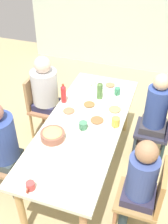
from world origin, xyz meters
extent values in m
plane|color=tan|center=(0.00, 0.00, 0.00)|extent=(6.79, 6.79, 0.00)
cube|color=silver|center=(-2.89, 0.00, 1.30)|extent=(0.12, 4.06, 2.60)
cube|color=silver|center=(0.00, 0.00, 0.75)|extent=(2.07, 0.82, 0.04)
cylinder|color=tan|center=(-0.93, -0.31, 0.37)|extent=(0.07, 0.07, 0.73)
cylinder|color=tan|center=(0.93, -0.31, 0.37)|extent=(0.07, 0.07, 0.73)
cylinder|color=tan|center=(-0.93, 0.31, 0.37)|extent=(0.07, 0.07, 0.73)
cube|color=#B37956|center=(-0.52, -0.71, 0.44)|extent=(0.40, 0.40, 0.04)
cylinder|color=tan|center=(-0.69, -0.88, 0.21)|extent=(0.04, 0.04, 0.43)
cylinder|color=#A6804C|center=(-0.35, -0.88, 0.21)|extent=(0.04, 0.04, 0.43)
cylinder|color=tan|center=(-0.69, -0.54, 0.21)|extent=(0.04, 0.04, 0.43)
cylinder|color=#A87B5A|center=(-0.35, -0.54, 0.21)|extent=(0.04, 0.04, 0.43)
cube|color=tan|center=(-0.52, -0.89, 0.68)|extent=(0.38, 0.04, 0.45)
cylinder|color=#2F324D|center=(-0.60, -0.61, 0.23)|extent=(0.09, 0.09, 0.45)
cylinder|color=#292E48|center=(-0.44, -0.61, 0.23)|extent=(0.09, 0.09, 0.45)
cube|color=#2B2B4E|center=(-0.52, -0.71, 0.50)|extent=(0.30, 0.30, 0.10)
cylinder|color=silver|center=(-0.52, -0.71, 0.78)|extent=(0.34, 0.34, 0.45)
sphere|color=beige|center=(-0.52, -0.71, 1.10)|extent=(0.21, 0.21, 0.21)
cube|color=#A88551|center=(0.52, 0.71, 0.44)|extent=(0.40, 0.40, 0.04)
cylinder|color=#B6774A|center=(0.35, 0.88, 0.21)|extent=(0.04, 0.04, 0.43)
cylinder|color=#B67752|center=(0.69, 0.54, 0.21)|extent=(0.04, 0.04, 0.43)
cylinder|color=tan|center=(0.35, 0.54, 0.21)|extent=(0.04, 0.04, 0.43)
cube|color=#B48449|center=(0.52, 0.89, 0.68)|extent=(0.38, 0.04, 0.45)
cylinder|color=#283944|center=(0.60, 0.61, 0.23)|extent=(0.09, 0.09, 0.45)
cylinder|color=#302C49|center=(0.44, 0.61, 0.23)|extent=(0.09, 0.09, 0.45)
cube|color=#312E48|center=(0.52, 0.71, 0.50)|extent=(0.30, 0.30, 0.10)
cylinder|color=#3E5298|center=(0.52, 0.71, 0.76)|extent=(0.26, 0.26, 0.43)
sphere|color=#A77A57|center=(0.52, 0.71, 1.06)|extent=(0.19, 0.19, 0.19)
cube|color=#343449|center=(-0.52, 0.71, 0.44)|extent=(0.40, 0.40, 0.04)
cylinder|color=#263D42|center=(-0.35, 0.88, 0.21)|extent=(0.04, 0.04, 0.43)
cylinder|color=#2C3153|center=(-0.69, 0.88, 0.21)|extent=(0.04, 0.04, 0.43)
cylinder|color=#2F3D52|center=(-0.35, 0.54, 0.21)|extent=(0.04, 0.04, 0.43)
cylinder|color=#2D3142|center=(-0.69, 0.54, 0.21)|extent=(0.04, 0.04, 0.43)
cylinder|color=#483846|center=(-0.44, 0.61, 0.23)|extent=(0.09, 0.09, 0.45)
cylinder|color=#404239|center=(-0.60, 0.61, 0.23)|extent=(0.09, 0.09, 0.45)
cube|color=#3C3A42|center=(-0.52, 0.71, 0.50)|extent=(0.30, 0.30, 0.10)
cylinder|color=#344C9A|center=(-0.52, 0.71, 0.80)|extent=(0.26, 0.26, 0.49)
sphere|color=beige|center=(-0.52, 0.71, 1.13)|extent=(0.18, 0.18, 0.18)
cube|color=#A57854|center=(0.52, -0.71, 0.44)|extent=(0.40, 0.40, 0.04)
cylinder|color=#AA7F51|center=(0.35, -0.88, 0.21)|extent=(0.04, 0.04, 0.43)
cylinder|color=tan|center=(0.35, -0.54, 0.21)|extent=(0.04, 0.04, 0.43)
cylinder|color=#AB764B|center=(0.69, -0.54, 0.21)|extent=(0.04, 0.04, 0.43)
cylinder|color=#453D46|center=(0.44, -0.61, 0.23)|extent=(0.09, 0.09, 0.45)
cylinder|color=#44413A|center=(0.60, -0.61, 0.23)|extent=(0.09, 0.09, 0.45)
cube|color=#3A4649|center=(0.52, -0.71, 0.50)|extent=(0.30, 0.30, 0.10)
cylinder|color=#334A97|center=(0.52, -0.71, 0.79)|extent=(0.33, 0.33, 0.49)
cylinder|color=silver|center=(-0.31, 0.26, 0.78)|extent=(0.25, 0.25, 0.01)
ellipsoid|color=tan|center=(-0.31, 0.26, 0.80)|extent=(0.14, 0.14, 0.02)
cylinder|color=white|center=(-0.06, 0.13, 0.78)|extent=(0.26, 0.26, 0.01)
ellipsoid|color=#A2663D|center=(-0.06, 0.13, 0.80)|extent=(0.14, 0.14, 0.02)
cylinder|color=silver|center=(-0.81, 0.08, 0.78)|extent=(0.22, 0.22, 0.01)
ellipsoid|color=tan|center=(-0.81, 0.08, 0.80)|extent=(0.12, 0.12, 0.02)
cylinder|color=silver|center=(-0.12, -0.22, 0.78)|extent=(0.23, 0.23, 0.01)
ellipsoid|color=#C27853|center=(-0.12, -0.22, 0.80)|extent=(0.13, 0.13, 0.02)
cylinder|color=silver|center=(-0.31, -0.04, 0.78)|extent=(0.24, 0.24, 0.01)
ellipsoid|color=#A16D3C|center=(-0.31, -0.04, 0.80)|extent=(0.13, 0.13, 0.02)
cylinder|color=#9E5C48|center=(0.33, -0.22, 0.81)|extent=(0.24, 0.24, 0.08)
ellipsoid|color=tan|center=(0.33, -0.22, 0.85)|extent=(0.19, 0.19, 0.04)
cylinder|color=#D14846|center=(0.95, -0.15, 0.81)|extent=(0.07, 0.07, 0.07)
torus|color=#C44B36|center=(0.99, -0.15, 0.81)|extent=(0.05, 0.01, 0.05)
cylinder|color=#4C8D67|center=(0.08, 0.02, 0.81)|extent=(0.09, 0.09, 0.08)
torus|color=#45845D|center=(0.14, 0.02, 0.81)|extent=(0.05, 0.01, 0.05)
cylinder|color=white|center=(-0.79, -0.15, 0.82)|extent=(0.08, 0.08, 0.09)
torus|color=white|center=(-0.74, -0.15, 0.82)|extent=(0.05, 0.01, 0.05)
cylinder|color=#41956A|center=(-0.66, 0.21, 0.82)|extent=(0.07, 0.07, 0.09)
torus|color=#478B5B|center=(-0.62, 0.21, 0.82)|extent=(0.05, 0.01, 0.05)
cylinder|color=#EDCE4C|center=(-0.07, 0.33, 0.82)|extent=(0.08, 0.08, 0.10)
torus|color=#EAC354|center=(-0.01, 0.33, 0.82)|extent=(0.05, 0.01, 0.05)
cylinder|color=#507E3D|center=(-0.52, 0.03, 0.87)|extent=(0.07, 0.07, 0.19)
cone|color=#567A3C|center=(-0.52, 0.03, 0.98)|extent=(0.06, 0.06, 0.03)
cylinder|color=white|center=(-0.52, 0.03, 1.00)|extent=(0.03, 0.03, 0.01)
cylinder|color=red|center=(-0.30, -0.35, 0.87)|extent=(0.06, 0.06, 0.20)
cone|color=red|center=(-0.30, -0.35, 0.99)|extent=(0.05, 0.05, 0.03)
cylinder|color=red|center=(-0.30, -0.35, 1.01)|extent=(0.03, 0.03, 0.01)
camera|label=1|loc=(2.14, 0.72, 2.64)|focal=43.72mm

